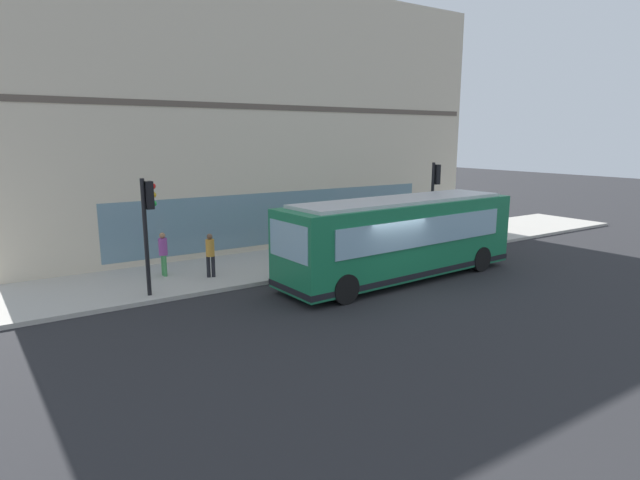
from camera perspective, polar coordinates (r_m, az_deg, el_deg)
ground at (r=18.58m, az=7.11°, el=-5.26°), size 120.00×120.00×0.00m
sidewalk_curb at (r=22.45m, az=-1.10°, el=-2.06°), size 4.75×40.00×0.15m
building_corner at (r=26.77m, az=-7.70°, el=12.81°), size 6.52×23.28×12.04m
city_bus_nearside at (r=19.47m, az=8.91°, el=0.17°), size 3.07×10.16×3.07m
traffic_light_near_corner at (r=24.22m, az=12.66°, el=5.57°), size 0.32×0.49×4.03m
traffic_light_down_block at (r=17.43m, az=-18.64°, el=2.72°), size 0.32×0.49×3.87m
fire_hydrant at (r=22.46m, az=-3.82°, el=-0.93°), size 0.35×0.35×0.74m
pedestrian_near_building_entrance at (r=19.42m, az=-12.16°, el=-1.35°), size 0.32×0.32×1.65m
pedestrian_walking_along_curb at (r=20.04m, az=-17.11°, el=-1.20°), size 0.32×0.32×1.66m
pedestrian_by_light_pole at (r=26.65m, az=9.28°, el=2.18°), size 0.32×0.32×1.66m
newspaper_vending_box at (r=26.24m, az=5.12°, el=1.04°), size 0.44×0.42×0.90m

